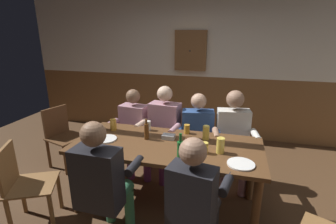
{
  "coord_description": "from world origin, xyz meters",
  "views": [
    {
      "loc": [
        0.66,
        -2.22,
        1.93
      ],
      "look_at": [
        0.0,
        0.25,
        1.12
      ],
      "focal_mm": 27.13,
      "sensor_mm": 36.0,
      "label": 1
    }
  ],
  "objects_px": {
    "pint_glass_1": "(148,126)",
    "pint_glass_3": "(206,133)",
    "chair_empty_far_end": "(24,183)",
    "pint_glass_0": "(187,129)",
    "person_2": "(198,134)",
    "person_4": "(102,179)",
    "bottle_0": "(146,131)",
    "dining_table": "(167,152)",
    "person_1": "(163,128)",
    "person_0": "(132,127)",
    "condiment_caddy": "(169,137)",
    "pint_glass_4": "(189,144)",
    "bottle_1": "(180,149)",
    "pint_glass_6": "(113,125)",
    "plate_0": "(106,139)",
    "person_5": "(195,197)",
    "person_3": "(233,135)",
    "wall_dart_cabinet": "(191,51)",
    "pint_glass_2": "(205,148)",
    "chair_empty_near_right": "(62,135)",
    "pint_glass_5": "(220,145)"
  },
  "relations": [
    {
      "from": "pint_glass_1",
      "to": "condiment_caddy",
      "type": "bearing_deg",
      "value": -32.01
    },
    {
      "from": "chair_empty_near_right",
      "to": "dining_table",
      "type": "bearing_deg",
      "value": 90.0
    },
    {
      "from": "plate_0",
      "to": "pint_glass_6",
      "type": "xyz_separation_m",
      "value": [
        -0.05,
        0.29,
        0.06
      ]
    },
    {
      "from": "person_3",
      "to": "wall_dart_cabinet",
      "type": "xyz_separation_m",
      "value": [
        -0.84,
        1.49,
        0.92
      ]
    },
    {
      "from": "person_3",
      "to": "pint_glass_2",
      "type": "height_order",
      "value": "person_3"
    },
    {
      "from": "pint_glass_1",
      "to": "pint_glass_3",
      "type": "bearing_deg",
      "value": -8.21
    },
    {
      "from": "person_1",
      "to": "pint_glass_4",
      "type": "relative_size",
      "value": 8.14
    },
    {
      "from": "person_1",
      "to": "condiment_caddy",
      "type": "xyz_separation_m",
      "value": [
        0.22,
        -0.55,
        0.12
      ]
    },
    {
      "from": "bottle_0",
      "to": "pint_glass_1",
      "type": "distance_m",
      "value": 0.27
    },
    {
      "from": "person_4",
      "to": "plate_0",
      "type": "xyz_separation_m",
      "value": [
        -0.28,
        0.61,
        0.09
      ]
    },
    {
      "from": "person_3",
      "to": "pint_glass_5",
      "type": "xyz_separation_m",
      "value": [
        -0.12,
        -0.74,
        0.17
      ]
    },
    {
      "from": "chair_empty_near_right",
      "to": "person_2",
      "type": "bearing_deg",
      "value": 111.13
    },
    {
      "from": "chair_empty_far_end",
      "to": "bottle_0",
      "type": "xyz_separation_m",
      "value": [
        1.06,
        0.72,
        0.4
      ]
    },
    {
      "from": "plate_0",
      "to": "pint_glass_0",
      "type": "relative_size",
      "value": 2.27
    },
    {
      "from": "wall_dart_cabinet",
      "to": "bottle_1",
      "type": "bearing_deg",
      "value": -81.76
    },
    {
      "from": "pint_glass_6",
      "to": "condiment_caddy",
      "type": "bearing_deg",
      "value": -6.71
    },
    {
      "from": "bottle_0",
      "to": "pint_glass_3",
      "type": "distance_m",
      "value": 0.66
    },
    {
      "from": "person_0",
      "to": "condiment_caddy",
      "type": "distance_m",
      "value": 0.88
    },
    {
      "from": "person_5",
      "to": "pint_glass_3",
      "type": "distance_m",
      "value": 0.92
    },
    {
      "from": "chair_empty_far_end",
      "to": "dining_table",
      "type": "bearing_deg",
      "value": 90.0
    },
    {
      "from": "dining_table",
      "to": "pint_glass_1",
      "type": "xyz_separation_m",
      "value": [
        -0.32,
        0.33,
        0.16
      ]
    },
    {
      "from": "person_5",
      "to": "pint_glass_1",
      "type": "relative_size",
      "value": 10.19
    },
    {
      "from": "person_4",
      "to": "bottle_0",
      "type": "distance_m",
      "value": 0.79
    },
    {
      "from": "condiment_caddy",
      "to": "pint_glass_4",
      "type": "distance_m",
      "value": 0.38
    },
    {
      "from": "person_3",
      "to": "pint_glass_3",
      "type": "height_order",
      "value": "person_3"
    },
    {
      "from": "bottle_1",
      "to": "pint_glass_6",
      "type": "bearing_deg",
      "value": 152.3
    },
    {
      "from": "pint_glass_2",
      "to": "pint_glass_3",
      "type": "xyz_separation_m",
      "value": [
        -0.03,
        0.34,
        0.02
      ]
    },
    {
      "from": "dining_table",
      "to": "pint_glass_2",
      "type": "bearing_deg",
      "value": -14.74
    },
    {
      "from": "chair_empty_far_end",
      "to": "bottle_1",
      "type": "height_order",
      "value": "bottle_1"
    },
    {
      "from": "bottle_1",
      "to": "pint_glass_4",
      "type": "relative_size",
      "value": 1.64
    },
    {
      "from": "pint_glass_0",
      "to": "pint_glass_6",
      "type": "relative_size",
      "value": 0.78
    },
    {
      "from": "bottle_1",
      "to": "pint_glass_4",
      "type": "xyz_separation_m",
      "value": [
        0.05,
        0.16,
        -0.02
      ]
    },
    {
      "from": "bottle_1",
      "to": "pint_glass_5",
      "type": "distance_m",
      "value": 0.42
    },
    {
      "from": "pint_glass_1",
      "to": "pint_glass_5",
      "type": "distance_m",
      "value": 0.98
    },
    {
      "from": "chair_empty_near_right",
      "to": "pint_glass_5",
      "type": "xyz_separation_m",
      "value": [
        2.31,
        -0.6,
        0.38
      ]
    },
    {
      "from": "person_2",
      "to": "person_4",
      "type": "height_order",
      "value": "person_4"
    },
    {
      "from": "pint_glass_4",
      "to": "wall_dart_cabinet",
      "type": "height_order",
      "value": "wall_dart_cabinet"
    },
    {
      "from": "pint_glass_2",
      "to": "pint_glass_6",
      "type": "xyz_separation_m",
      "value": [
        -1.16,
        0.33,
        0.01
      ]
    },
    {
      "from": "person_4",
      "to": "pint_glass_4",
      "type": "distance_m",
      "value": 0.89
    },
    {
      "from": "person_1",
      "to": "bottle_0",
      "type": "height_order",
      "value": "person_1"
    },
    {
      "from": "pint_glass_1",
      "to": "wall_dart_cabinet",
      "type": "relative_size",
      "value": 0.17
    },
    {
      "from": "dining_table",
      "to": "plate_0",
      "type": "xyz_separation_m",
      "value": [
        -0.69,
        -0.07,
        0.11
      ]
    },
    {
      "from": "pint_glass_1",
      "to": "pint_glass_6",
      "type": "distance_m",
      "value": 0.43
    },
    {
      "from": "person_5",
      "to": "person_2",
      "type": "bearing_deg",
      "value": 108.07
    },
    {
      "from": "person_4",
      "to": "person_5",
      "type": "distance_m",
      "value": 0.82
    },
    {
      "from": "pint_glass_2",
      "to": "bottle_1",
      "type": "bearing_deg",
      "value": -142.47
    },
    {
      "from": "chair_empty_far_end",
      "to": "pint_glass_0",
      "type": "distance_m",
      "value": 1.81
    },
    {
      "from": "plate_0",
      "to": "pint_glass_6",
      "type": "distance_m",
      "value": 0.3
    },
    {
      "from": "bottle_0",
      "to": "pint_glass_0",
      "type": "height_order",
      "value": "bottle_0"
    },
    {
      "from": "bottle_0",
      "to": "pint_glass_4",
      "type": "bearing_deg",
      "value": -19.48
    }
  ]
}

